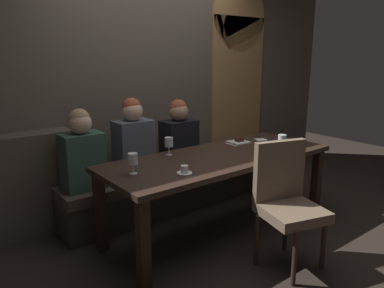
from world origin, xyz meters
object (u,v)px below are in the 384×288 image
object	(u,v)px
diner_far_end	(179,136)
espresso_cup	(184,170)
fork_on_table	(231,145)
dining_table	(220,165)
banquette_bench	(176,187)
wine_glass_near_right	(133,159)
diner_bearded	(133,140)
dessert_plate	(239,141)
chair_near_side	(286,196)
diner_redhead	(82,152)
wine_glass_far_left	(169,143)
wine_glass_end_right	(282,140)

from	to	relation	value
diner_far_end	espresso_cup	distance (m)	1.08
diner_far_end	fork_on_table	distance (m)	0.56
dining_table	banquette_bench	bearing A→B (deg)	90.00
banquette_bench	wine_glass_near_right	xyz separation A→B (m)	(-0.88, -0.68, 0.63)
diner_bearded	dessert_plate	distance (m)	1.09
fork_on_table	chair_near_side	bearing A→B (deg)	-105.00
chair_near_side	diner_redhead	bearing A→B (deg)	126.32
diner_redhead	fork_on_table	xyz separation A→B (m)	(1.36, -0.49, -0.05)
wine_glass_far_left	espresso_cup	distance (m)	0.57
wine_glass_near_right	diner_far_end	bearing A→B (deg)	35.57
diner_redhead	diner_bearded	world-z (taller)	diner_bearded
diner_redhead	wine_glass_near_right	world-z (taller)	diner_redhead
diner_redhead	diner_far_end	xyz separation A→B (m)	(1.04, -0.03, 0.00)
diner_redhead	wine_glass_far_left	size ratio (longest dim) A/B	4.43
dining_table	wine_glass_near_right	world-z (taller)	wine_glass_near_right
dining_table	fork_on_table	bearing A→B (deg)	31.50
wine_glass_far_left	wine_glass_end_right	size ratio (longest dim) A/B	1.00
diner_bearded	wine_glass_near_right	bearing A→B (deg)	-119.68
chair_near_side	wine_glass_end_right	xyz separation A→B (m)	(0.50, 0.46, 0.30)
wine_glass_near_right	dessert_plate	bearing A→B (deg)	9.52
banquette_bench	espresso_cup	size ratio (longest dim) A/B	20.83
diner_far_end	wine_glass_end_right	size ratio (longest dim) A/B	4.46
espresso_cup	wine_glass_far_left	bearing A→B (deg)	67.49
wine_glass_near_right	banquette_bench	bearing A→B (deg)	37.60
wine_glass_end_right	espresso_cup	world-z (taller)	wine_glass_end_right
wine_glass_near_right	wine_glass_end_right	bearing A→B (deg)	-11.36
diner_redhead	wine_glass_near_right	size ratio (longest dim) A/B	4.43
diner_bearded	fork_on_table	distance (m)	0.98
dining_table	dessert_plate	world-z (taller)	dessert_plate
fork_on_table	diner_far_end	bearing A→B (deg)	127.63
diner_bearded	wine_glass_end_right	distance (m)	1.42
espresso_cup	diner_far_end	bearing A→B (deg)	55.96
diner_bearded	diner_far_end	size ratio (longest dim) A/B	1.07
chair_near_side	diner_far_end	size ratio (longest dim) A/B	1.34
wine_glass_near_right	fork_on_table	xyz separation A→B (m)	(1.23, 0.20, -0.11)
diner_bearded	wine_glass_far_left	xyz separation A→B (m)	(0.13, -0.42, 0.03)
chair_near_side	diner_redhead	size ratio (longest dim) A/B	1.35
dining_table	fork_on_table	xyz separation A→B (m)	(0.35, 0.21, 0.09)
dining_table	fork_on_table	world-z (taller)	fork_on_table
chair_near_side	diner_redhead	world-z (taller)	diner_redhead
diner_far_end	dessert_plate	xyz separation A→B (m)	(0.46, -0.43, -0.04)
dessert_plate	wine_glass_far_left	bearing A→B (deg)	176.78
fork_on_table	wine_glass_end_right	bearing A→B (deg)	-65.34
diner_bearded	wine_glass_end_right	bearing A→B (deg)	-44.07
diner_redhead	wine_glass_far_left	bearing A→B (deg)	-31.82
diner_far_end	wine_glass_end_right	distance (m)	1.07
banquette_bench	dessert_plate	world-z (taller)	dessert_plate
dining_table	diner_far_end	size ratio (longest dim) A/B	3.01
espresso_cup	dining_table	bearing A→B (deg)	20.89
dining_table	diner_redhead	distance (m)	1.24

